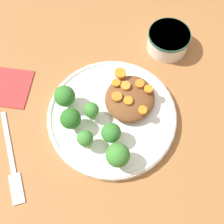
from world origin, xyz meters
TOP-DOWN VIEW (x-y plane):
  - ground_plane at (0.00, 0.00)m, footprint 4.00×4.00m
  - plate at (0.00, 0.00)m, footprint 0.28×0.28m
  - dip_bowl at (-0.05, -0.23)m, footprint 0.10×0.10m
  - stew_mound at (-0.02, -0.04)m, footprint 0.11×0.11m
  - broccoli_floret_0 at (0.10, 0.01)m, footprint 0.04×0.04m
  - broccoli_floret_1 at (0.04, 0.02)m, footprint 0.03×0.03m
  - broccoli_floret_2 at (-0.05, 0.09)m, footprint 0.05×0.05m
  - broccoli_floret_3 at (0.02, 0.08)m, footprint 0.03×0.03m
  - broccoli_floret_4 at (-0.02, 0.05)m, footprint 0.04×0.04m
  - broccoli_floret_5 at (0.07, 0.05)m, footprint 0.04×0.04m
  - carrot_slice_0 at (-0.02, -0.03)m, footprint 0.02×0.02m
  - carrot_slice_1 at (0.01, -0.06)m, footprint 0.02×0.02m
  - carrot_slice_2 at (-0.06, -0.02)m, footprint 0.02×0.02m
  - carrot_slice_3 at (0.00, -0.03)m, footprint 0.02×0.02m
  - carrot_slice_4 at (-0.01, -0.06)m, footprint 0.02×0.02m
  - carrot_slice_5 at (-0.05, -0.07)m, footprint 0.02×0.02m
  - carrot_slice_6 at (-0.03, -0.07)m, footprint 0.02×0.02m
  - carrot_slice_7 at (0.01, -0.08)m, footprint 0.03×0.03m
  - fork at (0.15, 0.17)m, footprint 0.14×0.17m

SIDE VIEW (x-z plane):
  - ground_plane at x=0.00m, z-range 0.00..0.00m
  - fork at x=0.15m, z-range 0.00..0.01m
  - plate at x=0.00m, z-range 0.00..0.02m
  - dip_bowl at x=-0.05m, z-range 0.00..0.05m
  - stew_mound at x=-0.02m, z-range 0.02..0.05m
  - broccoli_floret_1 at x=0.04m, z-range 0.02..0.07m
  - broccoli_floret_3 at x=0.02m, z-range 0.02..0.07m
  - broccoli_floret_4 at x=-0.02m, z-range 0.02..0.08m
  - broccoli_floret_5 at x=0.07m, z-range 0.02..0.08m
  - broccoli_floret_0 at x=0.10m, z-range 0.02..0.08m
  - broccoli_floret_2 at x=-0.05m, z-range 0.02..0.08m
  - carrot_slice_0 at x=-0.02m, z-range 0.05..0.06m
  - carrot_slice_1 at x=0.01m, z-range 0.05..0.06m
  - carrot_slice_3 at x=0.00m, z-range 0.05..0.06m
  - carrot_slice_2 at x=-0.06m, z-range 0.05..0.06m
  - carrot_slice_6 at x=-0.03m, z-range 0.05..0.06m
  - carrot_slice_5 at x=-0.05m, z-range 0.05..0.06m
  - carrot_slice_7 at x=0.01m, z-range 0.05..0.06m
  - carrot_slice_4 at x=-0.01m, z-range 0.05..0.06m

